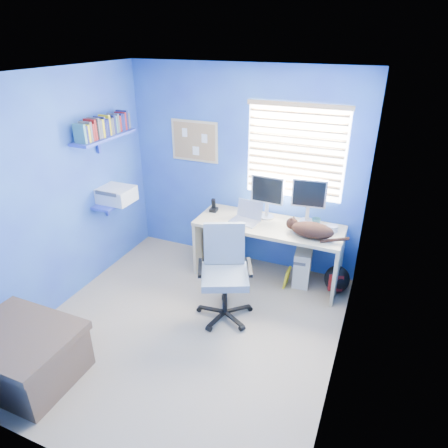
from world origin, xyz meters
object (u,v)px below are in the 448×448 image
at_px(desk, 268,251).
at_px(office_chair, 225,284).
at_px(tower_pc, 303,264).
at_px(laptop, 245,214).
at_px(cat, 312,230).

height_order(desk, office_chair, office_chair).
distance_m(tower_pc, office_chair, 1.17).
relative_size(tower_pc, office_chair, 0.45).
relative_size(laptop, cat, 0.70).
bearing_deg(cat, desk, 178.96).
xyz_separation_m(desk, cat, (0.53, -0.13, 0.45)).
relative_size(desk, cat, 3.68).
relative_size(laptop, tower_pc, 0.73).
xyz_separation_m(desk, office_chair, (-0.20, -0.87, 0.01)).
xyz_separation_m(cat, office_chair, (-0.74, -0.74, -0.45)).
bearing_deg(laptop, office_chair, -75.52).
relative_size(desk, office_chair, 1.74).
height_order(laptop, tower_pc, laptop).
bearing_deg(office_chair, cat, 45.15).
distance_m(desk, laptop, 0.56).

